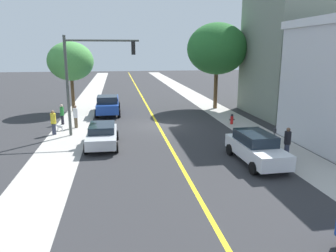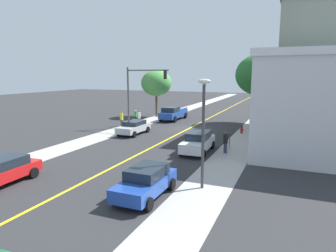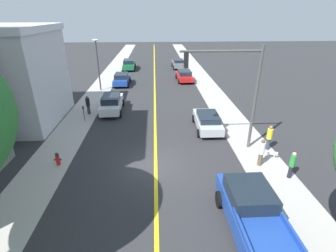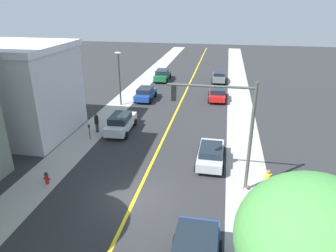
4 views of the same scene
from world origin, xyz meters
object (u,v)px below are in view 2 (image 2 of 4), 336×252
at_px(street_tree_right_corner, 156,83).
at_px(parking_meter, 230,138).
at_px(pedestrian_black_shirt, 225,142).
at_px(street_tree_left_near, 260,75).
at_px(pedestrian_yellow_shirt, 122,119).
at_px(traffic_light_mast, 140,88).
at_px(street_lamp, 203,121).
at_px(blue_pickup_truck, 173,113).
at_px(pedestrian_white_shirt, 139,117).
at_px(pedestrian_green_shirt, 136,116).
at_px(red_sedan_right_curb, 1,171).
at_px(small_dog, 128,123).
at_px(blue_sedan_left_curb, 146,181).
at_px(fire_hydrant, 242,130).
at_px(silver_sedan_right_curb, 134,127).
at_px(white_sedan_left_curb, 198,142).

distance_m(street_tree_right_corner, parking_meter, 20.74).
bearing_deg(pedestrian_black_shirt, street_tree_left_near, -111.48).
xyz_separation_m(parking_meter, pedestrian_yellow_shirt, (13.90, -5.79, 0.07)).
distance_m(traffic_light_mast, street_lamp, 18.80).
relative_size(blue_pickup_truck, pedestrian_white_shirt, 3.40).
bearing_deg(pedestrian_green_shirt, red_sedan_right_curb, 137.88).
height_order(red_sedan_right_curb, pedestrian_green_shirt, pedestrian_green_shirt).
xyz_separation_m(blue_pickup_truck, small_dog, (3.49, 6.08, -0.60)).
bearing_deg(blue_sedan_left_curb, pedestrian_green_shirt, -149.78).
distance_m(street_tree_right_corner, pedestrian_yellow_shirt, 10.09).
height_order(fire_hydrant, pedestrian_white_shirt, pedestrian_white_shirt).
distance_m(street_tree_right_corner, red_sedan_right_curb, 28.73).
distance_m(silver_sedan_right_curb, pedestrian_yellow_shirt, 4.94).
relative_size(street_tree_left_near, pedestrian_white_shirt, 4.84).
relative_size(parking_meter, silver_sedan_right_curb, 0.30).
xyz_separation_m(street_tree_right_corner, blue_pickup_truck, (-3.43, 2.08, -3.93)).
height_order(fire_hydrant, street_lamp, street_lamp).
bearing_deg(small_dog, blue_sedan_left_curb, 154.13).
relative_size(street_tree_right_corner, small_dog, 10.44).
height_order(pedestrian_white_shirt, small_dog, pedestrian_white_shirt).
bearing_deg(silver_sedan_right_curb, pedestrian_black_shirt, 69.90).
relative_size(blue_sedan_left_curb, pedestrian_white_shirt, 2.37).
distance_m(fire_hydrant, parking_meter, 7.04).
xyz_separation_m(pedestrian_black_shirt, pedestrian_white_shirt, (12.57, -9.26, 0.03)).
distance_m(parking_meter, pedestrian_white_shirt, 14.76).
bearing_deg(small_dog, pedestrian_white_shirt, -113.84).
bearing_deg(red_sedan_right_curb, street_tree_left_near, 156.23).
relative_size(fire_hydrant, pedestrian_white_shirt, 0.47).
height_order(fire_hydrant, white_sedan_left_curb, white_sedan_left_curb).
xyz_separation_m(street_tree_right_corner, small_dog, (0.06, 8.15, -4.52)).
distance_m(street_tree_right_corner, street_lamp, 28.22).
distance_m(parking_meter, small_dog, 15.38).
relative_size(street_tree_left_near, parking_meter, 6.58).
distance_m(street_tree_left_near, white_sedan_left_curb, 17.48).
bearing_deg(street_tree_right_corner, blue_pickup_truck, 148.84).
distance_m(pedestrian_yellow_shirt, pedestrian_green_shirt, 3.26).
bearing_deg(pedestrian_green_shirt, white_sedan_left_curb, 175.20).
bearing_deg(pedestrian_green_shirt, street_lamp, 166.34).
height_order(street_tree_left_near, street_tree_right_corner, street_tree_left_near).
height_order(traffic_light_mast, street_lamp, traffic_light_mast).
bearing_deg(red_sedan_right_curb, silver_sedan_right_curb, 178.37).
distance_m(red_sedan_right_curb, small_dog, 20.39).
xyz_separation_m(blue_sedan_left_curb, silver_sedan_right_curb, (8.42, -13.95, -0.05)).
xyz_separation_m(fire_hydrant, pedestrian_black_shirt, (-0.11, 8.57, 0.50)).
height_order(street_tree_right_corner, pedestrian_green_shirt, street_tree_right_corner).
distance_m(parking_meter, traffic_light_mast, 13.01).
bearing_deg(pedestrian_black_shirt, red_sedan_right_curb, 29.78).
bearing_deg(street_tree_right_corner, silver_sedan_right_curb, 104.56).
bearing_deg(fire_hydrant, street_lamp, 91.78).
xyz_separation_m(street_tree_left_near, blue_sedan_left_curb, (2.64, 25.97, -5.24)).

